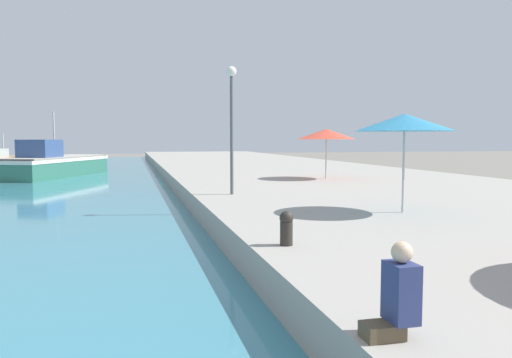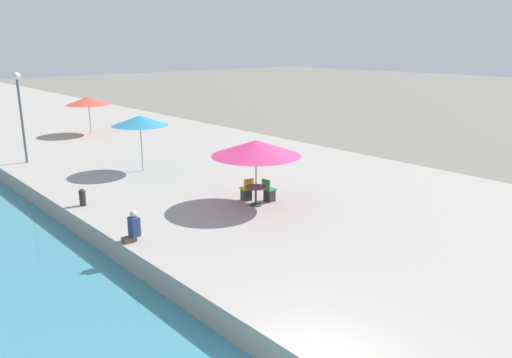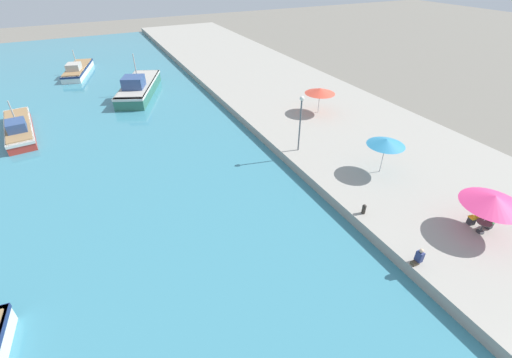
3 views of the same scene
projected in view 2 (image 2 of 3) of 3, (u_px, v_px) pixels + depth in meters
The scene contains 10 objects.
quay_promenade at pixel (48, 122), 41.45m from camera, with size 16.00×90.00×0.77m.
cafe_umbrella_pink at pixel (256, 148), 18.49m from camera, with size 3.37×3.37×2.49m.
cafe_umbrella_white at pixel (140, 121), 23.40m from camera, with size 2.65×2.65×2.67m.
cafe_umbrella_striped at pixel (88, 101), 33.13m from camera, with size 2.97×2.97×2.49m.
cafe_table at pixel (256, 192), 18.79m from camera, with size 0.80×0.80×0.74m.
cafe_chair_left at pixel (269, 193), 19.33m from camera, with size 0.45×0.42×0.91m.
cafe_chair_right at pixel (247, 192), 19.45m from camera, with size 0.48×0.50×0.91m.
person_at_quay at pixel (133, 228), 15.45m from camera, with size 0.53×0.36×0.98m.
mooring_bollard at pixel (82, 197), 18.83m from camera, with size 0.26×0.26×0.65m.
lamppost at pixel (20, 102), 24.87m from camera, with size 0.36×0.36×4.56m.
Camera 2 is at (-6.26, -5.39, 6.74)m, focal length 35.00 mm.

